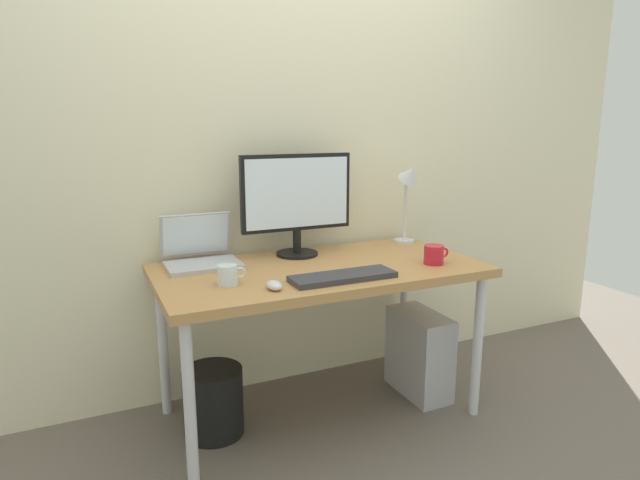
% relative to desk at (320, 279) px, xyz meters
% --- Properties ---
extents(ground_plane, '(6.00, 6.00, 0.00)m').
position_rel_desk_xyz_m(ground_plane, '(0.00, 0.00, -0.66)').
color(ground_plane, '#665B51').
extents(back_wall, '(4.40, 0.04, 2.60)m').
position_rel_desk_xyz_m(back_wall, '(0.00, 0.42, 0.64)').
color(back_wall, beige).
rests_on(back_wall, ground_plane).
extents(desk, '(1.43, 0.73, 0.72)m').
position_rel_desk_xyz_m(desk, '(0.00, 0.00, 0.00)').
color(desk, '#B7844C').
rests_on(desk, ground_plane).
extents(monitor, '(0.54, 0.20, 0.48)m').
position_rel_desk_xyz_m(monitor, '(-0.01, 0.23, 0.33)').
color(monitor, black).
rests_on(monitor, desk).
extents(laptop, '(0.32, 0.28, 0.22)m').
position_rel_desk_xyz_m(laptop, '(-0.48, 0.25, 0.12)').
color(laptop, '#B2B2B7').
rests_on(laptop, desk).
extents(desk_lamp, '(0.11, 0.16, 0.43)m').
position_rel_desk_xyz_m(desk_lamp, '(0.62, 0.23, 0.37)').
color(desk_lamp, silver).
rests_on(desk_lamp, desk).
extents(keyboard, '(0.44, 0.14, 0.02)m').
position_rel_desk_xyz_m(keyboard, '(-0.00, -0.22, 0.07)').
color(keyboard, '#333338').
rests_on(keyboard, desk).
extents(mouse, '(0.06, 0.09, 0.03)m').
position_rel_desk_xyz_m(mouse, '(-0.30, -0.24, 0.08)').
color(mouse, silver).
rests_on(mouse, desk).
extents(coffee_mug, '(0.12, 0.09, 0.09)m').
position_rel_desk_xyz_m(coffee_mug, '(0.49, -0.17, 0.10)').
color(coffee_mug, red).
rests_on(coffee_mug, desk).
extents(glass_cup, '(0.11, 0.08, 0.08)m').
position_rel_desk_xyz_m(glass_cup, '(-0.44, -0.10, 0.10)').
color(glass_cup, silver).
rests_on(glass_cup, desk).
extents(computer_tower, '(0.18, 0.36, 0.42)m').
position_rel_desk_xyz_m(computer_tower, '(0.54, -0.02, -0.45)').
color(computer_tower, '#B2B2B7').
rests_on(computer_tower, ground_plane).
extents(wastebasket, '(0.26, 0.26, 0.30)m').
position_rel_desk_xyz_m(wastebasket, '(-0.49, 0.04, -0.51)').
color(wastebasket, black).
rests_on(wastebasket, ground_plane).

